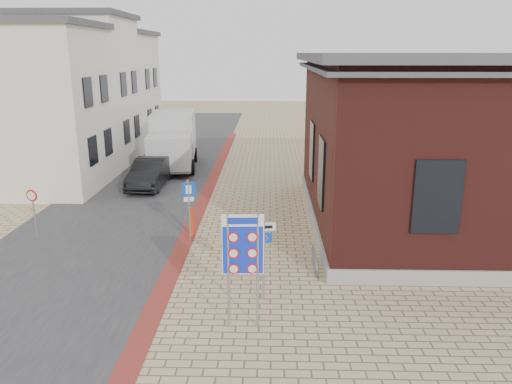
% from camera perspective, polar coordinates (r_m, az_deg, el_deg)
% --- Properties ---
extents(ground, '(120.00, 120.00, 0.00)m').
position_cam_1_polar(ground, '(14.69, -3.13, -12.03)').
color(ground, tan).
rests_on(ground, ground).
extents(road_strip, '(7.00, 60.00, 0.02)m').
position_cam_1_polar(road_strip, '(29.53, -11.51, 2.03)').
color(road_strip, '#38383A').
rests_on(road_strip, ground).
extents(curb_strip, '(0.60, 40.00, 0.02)m').
position_cam_1_polar(curb_strip, '(24.15, -5.99, -0.78)').
color(curb_strip, maroon).
rests_on(curb_strip, ground).
extents(brick_building, '(13.00, 13.00, 6.80)m').
position_cam_1_polar(brick_building, '(21.71, 22.85, 5.61)').
color(brick_building, gray).
rests_on(brick_building, ground).
extents(townhouse_near, '(7.40, 6.40, 8.30)m').
position_cam_1_polar(townhouse_near, '(27.87, -24.58, 8.82)').
color(townhouse_near, silver).
rests_on(townhouse_near, ground).
extents(townhouse_mid, '(7.40, 6.40, 9.10)m').
position_cam_1_polar(townhouse_mid, '(33.32, -20.20, 10.87)').
color(townhouse_mid, silver).
rests_on(townhouse_mid, ground).
extents(townhouse_far, '(7.40, 6.40, 8.30)m').
position_cam_1_polar(townhouse_far, '(38.99, -16.93, 11.12)').
color(townhouse_far, silver).
rests_on(townhouse_far, ground).
extents(bike_rack, '(0.08, 1.80, 0.60)m').
position_cam_1_polar(bike_rack, '(16.59, 6.71, -7.74)').
color(bike_rack, slate).
rests_on(bike_rack, ground).
extents(sedan, '(1.66, 4.53, 1.48)m').
position_cam_1_polar(sedan, '(26.69, -12.01, 2.16)').
color(sedan, black).
rests_on(sedan, ground).
extents(box_truck, '(3.14, 6.46, 3.26)m').
position_cam_1_polar(box_truck, '(30.70, -9.49, 5.84)').
color(box_truck, slate).
rests_on(box_truck, ground).
extents(border_sign, '(1.04, 0.11, 3.04)m').
position_cam_1_polar(border_sign, '(12.38, -1.51, -6.30)').
color(border_sign, gray).
rests_on(border_sign, ground).
extents(essen_sign, '(0.66, 0.16, 2.47)m').
position_cam_1_polar(essen_sign, '(13.93, 0.88, -6.20)').
color(essen_sign, gray).
rests_on(essen_sign, ground).
extents(parking_sign, '(0.51, 0.16, 2.33)m').
position_cam_1_polar(parking_sign, '(18.47, -7.68, -0.99)').
color(parking_sign, gray).
rests_on(parking_sign, ground).
extents(yield_sign, '(0.75, 0.18, 2.11)m').
position_cam_1_polar(yield_sign, '(19.42, -7.81, -0.11)').
color(yield_sign, gray).
rests_on(yield_sign, ground).
extents(speed_sign, '(0.45, 0.14, 1.96)m').
position_cam_1_polar(speed_sign, '(20.30, -24.08, -1.59)').
color(speed_sign, gray).
rests_on(speed_sign, ground).
extents(bollard, '(0.10, 0.10, 1.14)m').
position_cam_1_polar(bollard, '(19.24, -7.34, -3.42)').
color(bollard, '#E83A0C').
rests_on(bollard, ground).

